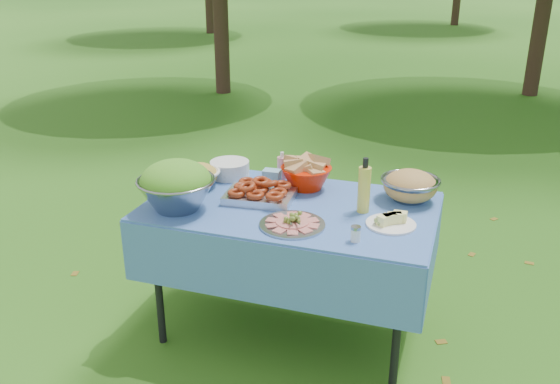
{
  "coord_description": "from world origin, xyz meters",
  "views": [
    {
      "loc": [
        0.83,
        -2.66,
        1.96
      ],
      "look_at": [
        -0.06,
        0.0,
        0.83
      ],
      "focal_mm": 38.0,
      "sensor_mm": 36.0,
      "label": 1
    }
  ],
  "objects_px": {
    "salad_bowl": "(176,185)",
    "charcuterie_platter": "(292,219)",
    "oil_bottle": "(364,185)",
    "picnic_table": "(290,270)",
    "bread_bowl": "(306,172)",
    "pasta_bowl_steel": "(410,185)",
    "plate_stack": "(230,169)"
  },
  "relations": [
    {
      "from": "picnic_table",
      "to": "pasta_bowl_steel",
      "type": "xyz_separation_m",
      "value": [
        0.57,
        0.26,
        0.46
      ]
    },
    {
      "from": "plate_stack",
      "to": "pasta_bowl_steel",
      "type": "height_order",
      "value": "pasta_bowl_steel"
    },
    {
      "from": "oil_bottle",
      "to": "plate_stack",
      "type": "bearing_deg",
      "value": 163.05
    },
    {
      "from": "bread_bowl",
      "to": "oil_bottle",
      "type": "relative_size",
      "value": 0.99
    },
    {
      "from": "plate_stack",
      "to": "bread_bowl",
      "type": "xyz_separation_m",
      "value": [
        0.47,
        -0.04,
        0.05
      ]
    },
    {
      "from": "bread_bowl",
      "to": "picnic_table",
      "type": "bearing_deg",
      "value": -92.16
    },
    {
      "from": "oil_bottle",
      "to": "salad_bowl",
      "type": "bearing_deg",
      "value": -163.55
    },
    {
      "from": "bread_bowl",
      "to": "oil_bottle",
      "type": "xyz_separation_m",
      "value": [
        0.36,
        -0.22,
        0.05
      ]
    },
    {
      "from": "salad_bowl",
      "to": "charcuterie_platter",
      "type": "height_order",
      "value": "salad_bowl"
    },
    {
      "from": "picnic_table",
      "to": "charcuterie_platter",
      "type": "xyz_separation_m",
      "value": [
        0.08,
        -0.23,
        0.42
      ]
    },
    {
      "from": "picnic_table",
      "to": "oil_bottle",
      "type": "relative_size",
      "value": 5.19
    },
    {
      "from": "salad_bowl",
      "to": "plate_stack",
      "type": "distance_m",
      "value": 0.53
    },
    {
      "from": "charcuterie_platter",
      "to": "picnic_table",
      "type": "bearing_deg",
      "value": 109.6
    },
    {
      "from": "charcuterie_platter",
      "to": "oil_bottle",
      "type": "xyz_separation_m",
      "value": [
        0.28,
        0.27,
        0.1
      ]
    },
    {
      "from": "salad_bowl",
      "to": "plate_stack",
      "type": "relative_size",
      "value": 1.72
    },
    {
      "from": "charcuterie_platter",
      "to": "oil_bottle",
      "type": "height_order",
      "value": "oil_bottle"
    },
    {
      "from": "salad_bowl",
      "to": "bread_bowl",
      "type": "distance_m",
      "value": 0.72
    },
    {
      "from": "salad_bowl",
      "to": "oil_bottle",
      "type": "xyz_separation_m",
      "value": [
        0.89,
        0.26,
        0.01
      ]
    },
    {
      "from": "picnic_table",
      "to": "plate_stack",
      "type": "height_order",
      "value": "plate_stack"
    },
    {
      "from": "salad_bowl",
      "to": "charcuterie_platter",
      "type": "relative_size",
      "value": 1.23
    },
    {
      "from": "picnic_table",
      "to": "oil_bottle",
      "type": "distance_m",
      "value": 0.64
    },
    {
      "from": "salad_bowl",
      "to": "charcuterie_platter",
      "type": "xyz_separation_m",
      "value": [
        0.61,
        -0.01,
        -0.09
      ]
    },
    {
      "from": "oil_bottle",
      "to": "pasta_bowl_steel",
      "type": "bearing_deg",
      "value": 48.55
    },
    {
      "from": "bread_bowl",
      "to": "pasta_bowl_steel",
      "type": "relative_size",
      "value": 0.92
    },
    {
      "from": "salad_bowl",
      "to": "bread_bowl",
      "type": "height_order",
      "value": "salad_bowl"
    },
    {
      "from": "plate_stack",
      "to": "oil_bottle",
      "type": "xyz_separation_m",
      "value": [
        0.83,
        -0.25,
        0.09
      ]
    },
    {
      "from": "picnic_table",
      "to": "plate_stack",
      "type": "bearing_deg",
      "value": 147.71
    },
    {
      "from": "salad_bowl",
      "to": "bread_bowl",
      "type": "bearing_deg",
      "value": 41.85
    },
    {
      "from": "picnic_table",
      "to": "salad_bowl",
      "type": "height_order",
      "value": "salad_bowl"
    },
    {
      "from": "picnic_table",
      "to": "salad_bowl",
      "type": "distance_m",
      "value": 0.77
    },
    {
      "from": "bread_bowl",
      "to": "charcuterie_platter",
      "type": "bearing_deg",
      "value": -81.41
    },
    {
      "from": "pasta_bowl_steel",
      "to": "oil_bottle",
      "type": "distance_m",
      "value": 0.31
    }
  ]
}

